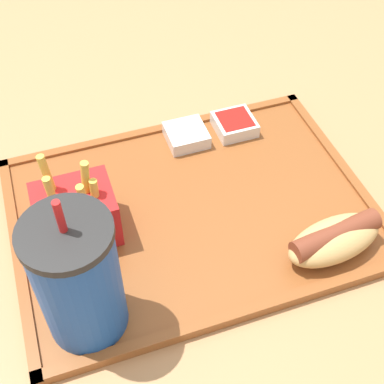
% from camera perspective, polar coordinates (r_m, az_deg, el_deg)
% --- Properties ---
extents(dining_table, '(1.09, 1.18, 0.78)m').
position_cam_1_polar(dining_table, '(1.00, -2.34, -15.48)').
color(dining_table, '#B27F51').
rests_on(dining_table, ground_plane).
extents(food_tray, '(0.43, 0.31, 0.01)m').
position_cam_1_polar(food_tray, '(0.65, 0.00, -2.04)').
color(food_tray, brown).
rests_on(food_tray, dining_table).
extents(soda_cup, '(0.08, 0.08, 0.18)m').
position_cam_1_polar(soda_cup, '(0.51, -12.06, -9.09)').
color(soda_cup, '#194CA5').
rests_on(soda_cup, food_tray).
extents(hot_dog_far, '(0.12, 0.07, 0.04)m').
position_cam_1_polar(hot_dog_far, '(0.61, 14.96, -4.86)').
color(hot_dog_far, tan).
rests_on(hot_dog_far, food_tray).
extents(fries_carton, '(0.09, 0.07, 0.11)m').
position_cam_1_polar(fries_carton, '(0.61, -12.25, -2.22)').
color(fries_carton, red).
rests_on(fries_carton, food_tray).
extents(sauce_cup_mayo, '(0.05, 0.05, 0.02)m').
position_cam_1_polar(sauce_cup_mayo, '(0.72, -0.60, 6.12)').
color(sauce_cup_mayo, silver).
rests_on(sauce_cup_mayo, food_tray).
extents(sauce_cup_ketchup, '(0.05, 0.05, 0.02)m').
position_cam_1_polar(sauce_cup_ketchup, '(0.74, 4.56, 7.25)').
color(sauce_cup_ketchup, silver).
rests_on(sauce_cup_ketchup, food_tray).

